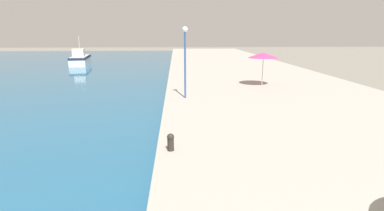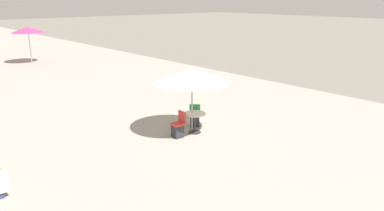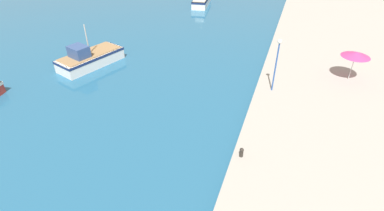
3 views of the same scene
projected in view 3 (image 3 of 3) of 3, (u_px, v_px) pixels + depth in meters
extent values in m
cube|color=#235B7F|center=(83.00, 16.00, 44.75)|extent=(56.00, 90.00, 0.04)
cube|color=#A39E93|center=(344.00, 45.00, 34.63)|extent=(16.00, 90.00, 0.50)
cube|color=white|center=(91.00, 59.00, 30.49)|extent=(4.56, 7.05, 1.21)
cube|color=navy|center=(90.00, 55.00, 30.22)|extent=(4.63, 7.13, 0.25)
cube|color=#99754C|center=(90.00, 53.00, 30.13)|extent=(4.19, 6.48, 0.10)
cube|color=#334C7F|center=(79.00, 52.00, 29.04)|extent=(2.21, 1.95, 1.09)
cylinder|color=#B7B2A8|center=(87.00, 39.00, 29.30)|extent=(0.12, 0.12, 2.91)
cube|color=white|center=(202.00, 1.00, 49.70)|extent=(3.20, 7.15, 1.19)
cylinder|color=#B7B7B7|center=(352.00, 67.00, 26.63)|extent=(0.06, 0.06, 2.38)
cone|color=#E5387A|center=(356.00, 54.00, 25.94)|extent=(2.43, 2.43, 0.43)
cylinder|color=#2D2823|center=(241.00, 154.00, 18.66)|extent=(0.24, 0.24, 0.45)
sphere|color=#2D2823|center=(242.00, 150.00, 18.50)|extent=(0.26, 0.26, 0.26)
cylinder|color=#28519E|center=(275.00, 68.00, 24.49)|extent=(0.12, 0.12, 4.20)
sphere|color=white|center=(280.00, 41.00, 23.23)|extent=(0.36, 0.36, 0.36)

